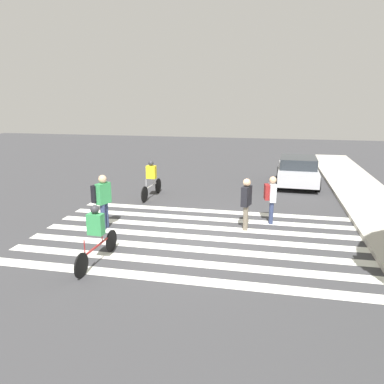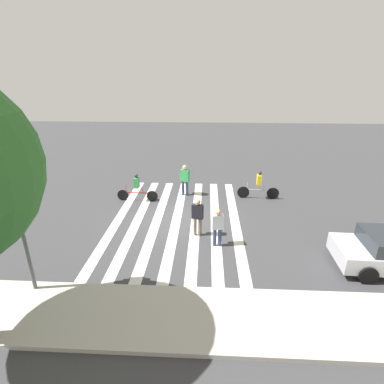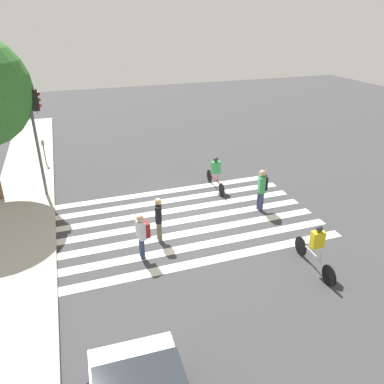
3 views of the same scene
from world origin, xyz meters
TOP-DOWN VIEW (x-y plane):
  - ground_plane at (0.00, 0.00)m, footprint 60.00×60.00m
  - sidewalk_curb at (0.00, 6.25)m, footprint 36.00×2.50m
  - crosswalk_stripes at (0.00, 0.00)m, footprint 6.01×10.00m
  - traffic_light at (4.03, 5.19)m, footprint 0.60×0.50m
  - parking_meter at (8.02, 5.36)m, footprint 0.15×0.15m
  - pedestrian_adult_blue_shirt at (-1.89, 2.22)m, footprint 0.48×0.42m
  - pedestrian_adult_yellow_jacket at (-1.06, 1.44)m, footprint 0.51×0.33m
  - pedestrian_child_with_backpack at (-0.17, -3.13)m, footprint 0.54×0.52m
  - cyclist_near_curb at (2.35, -2.13)m, footprint 2.25×0.41m
  - cyclist_far_lane at (-4.29, -2.80)m, footprint 2.29×0.41m

SIDE VIEW (x-z plane):
  - ground_plane at x=0.00m, z-range 0.00..0.00m
  - crosswalk_stripes at x=0.00m, z-range 0.00..0.01m
  - sidewalk_curb at x=0.00m, z-range 0.00..0.14m
  - cyclist_near_curb at x=2.35m, z-range 0.07..1.65m
  - cyclist_far_lane at x=-4.29m, z-range 0.06..1.68m
  - pedestrian_adult_blue_shirt at x=-1.89m, z-range 0.14..1.77m
  - pedestrian_adult_yellow_jacket at x=-1.06m, z-range 0.11..1.80m
  - pedestrian_child_with_backpack at x=-0.17m, z-range 0.15..1.95m
  - parking_meter at x=8.02m, z-range 0.35..1.79m
  - traffic_light at x=4.03m, z-range 0.98..5.90m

